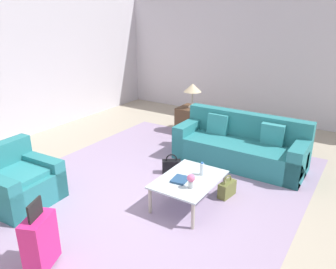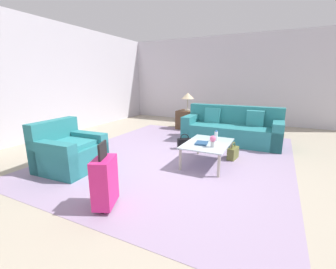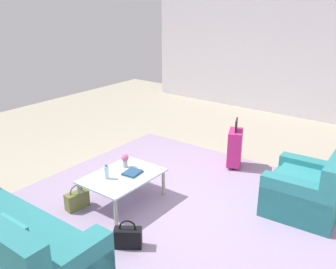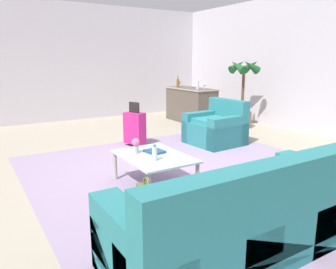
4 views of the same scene
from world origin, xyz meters
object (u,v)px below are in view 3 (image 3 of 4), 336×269
object	(u,v)px
water_bottle	(106,172)
suitcase_magenta	(235,147)
coffee_table	(123,178)
armchair	(309,192)
flower_vase	(125,159)
handbag_black	(128,237)
handbag_olive	(77,200)
coffee_table_book	(132,173)

from	to	relation	value
water_bottle	suitcase_magenta	size ratio (longest dim) A/B	0.24
coffee_table	suitcase_magenta	size ratio (longest dim) A/B	1.28
armchair	water_bottle	world-z (taller)	armchair
coffee_table	suitcase_magenta	bearing A→B (deg)	160.71
armchair	suitcase_magenta	size ratio (longest dim) A/B	1.18
suitcase_magenta	flower_vase	bearing A→B (deg)	-25.53
handbag_black	coffee_table	bearing A→B (deg)	-133.60
armchair	suitcase_magenta	world-z (taller)	armchair
water_bottle	coffee_table	bearing A→B (deg)	153.43
suitcase_magenta	handbag_olive	xyz separation A→B (m)	(2.51, -1.09, -0.23)
coffee_table	flower_vase	world-z (taller)	flower_vase
handbag_black	handbag_olive	size ratio (longest dim) A/B	1.00
coffee_table	handbag_black	xyz separation A→B (m)	(0.71, 0.75, -0.24)
handbag_olive	coffee_table_book	bearing A→B (deg)	143.45
coffee_table	flower_vase	size ratio (longest dim) A/B	5.29
suitcase_magenta	handbag_black	xyz separation A→B (m)	(2.71, 0.05, -0.23)
coffee_table	suitcase_magenta	world-z (taller)	suitcase_magenta
suitcase_magenta	coffee_table_book	bearing A→B (deg)	-18.25
armchair	suitcase_magenta	bearing A→B (deg)	-115.33
coffee_table_book	handbag_olive	distance (m)	0.84
water_bottle	suitcase_magenta	distance (m)	2.35
water_bottle	suitcase_magenta	world-z (taller)	suitcase_magenta
coffee_table_book	flower_vase	bearing A→B (deg)	-120.00
coffee_table_book	flower_vase	xyz separation A→B (m)	(-0.10, -0.23, 0.11)
water_bottle	handbag_black	xyz separation A→B (m)	(0.51, 0.85, -0.38)
coffee_table_book	handbag_black	xyz separation A→B (m)	(0.83, 0.67, -0.30)
handbag_black	coffee_table_book	bearing A→B (deg)	-141.24
suitcase_magenta	handbag_olive	size ratio (longest dim) A/B	2.37
handbag_olive	coffee_table	bearing A→B (deg)	142.80
coffee_table	armchair	bearing A→B (deg)	120.99
water_bottle	flower_vase	distance (m)	0.42
coffee_table	coffee_table_book	world-z (taller)	coffee_table_book
coffee_table	handbag_olive	xyz separation A→B (m)	(0.51, -0.39, -0.24)
suitcase_magenta	handbag_black	distance (m)	2.72
coffee_table	handbag_black	size ratio (longest dim) A/B	3.03
armchair	handbag_black	size ratio (longest dim) A/B	2.81
armchair	handbag_olive	distance (m)	3.14
water_bottle	flower_vase	xyz separation A→B (m)	(-0.42, -0.05, 0.03)
water_bottle	suitcase_magenta	xyz separation A→B (m)	(-2.20, 0.80, -0.16)
armchair	water_bottle	bearing A→B (deg)	-56.48
coffee_table	coffee_table_book	distance (m)	0.16
coffee_table_book	handbag_olive	bearing A→B (deg)	-43.06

